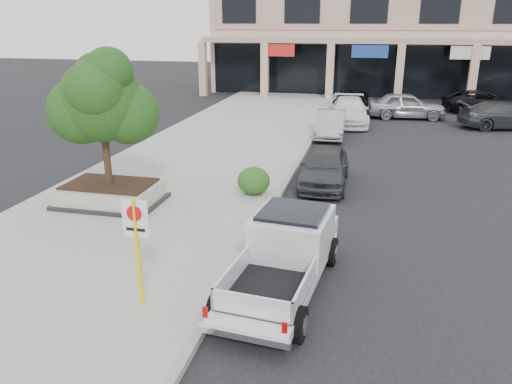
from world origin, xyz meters
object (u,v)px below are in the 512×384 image
Objects in this scene: planter at (111,193)px; planter_tree at (108,101)px; curb_car_c at (349,111)px; lot_car_a at (406,105)px; pickup_truck at (282,258)px; no_parking_sign at (137,238)px; lot_car_d at (484,101)px; curb_car_d at (351,100)px; lot_car_c at (506,115)px; curb_car_a at (325,167)px; curb_car_b at (330,124)px.

planter is 2.95m from planter_tree.
lot_car_a reaches higher than curb_car_c.
lot_car_a is at bearing 86.14° from pickup_truck.
curb_car_c is at bearing 81.80° from no_parking_sign.
curb_car_d is at bearing 89.21° from lot_car_d.
no_parking_sign is at bearing 139.91° from lot_car_c.
curb_car_a reaches higher than curb_car_b.
curb_car_b is (5.90, 12.00, 0.19)m from planter.
lot_car_c is at bearing 61.93° from no_parking_sign.
curb_car_c reaches higher than lot_car_c.
planter_tree reaches higher than lot_car_d.
pickup_truck reaches higher than curb_car_b.
planter_tree is (0.13, 0.15, 2.94)m from planter.
pickup_truck is 19.53m from curb_car_c.
curb_car_a is (6.43, 3.91, 0.22)m from planter.
curb_car_b is 13.32m from lot_car_d.
pickup_truck is 1.09× the size of lot_car_a.
curb_car_c is (3.02, 20.98, -0.88)m from no_parking_sign.
planter is at bearing 146.25° from lot_car_a.
no_parking_sign is 0.45× the size of lot_car_c.
curb_car_a is at bearing 73.09° from no_parking_sign.
curb_car_a is (2.81, 9.25, -0.93)m from no_parking_sign.
curb_car_d is at bearing 94.98° from pickup_truck.
planter_tree is 21.48m from curb_car_d.
lot_car_c is (11.56, 21.68, -0.90)m from no_parking_sign.
pickup_truck is 1.05× the size of curb_car_d.
lot_car_a is (6.31, 23.60, -0.84)m from no_parking_sign.
planter is 0.63× the size of lot_car_c.
lot_car_d is (-0.20, 5.39, -0.03)m from lot_car_c.
planter is 20.79m from lot_car_a.
pickup_truck reaches higher than curb_car_a.
curb_car_a is 8.11m from curb_car_b.
no_parking_sign is 29.38m from lot_car_d.
lot_car_a reaches higher than planter.
planter is at bearing 136.20° from lot_car_d.
planter_tree is 0.86× the size of lot_car_a.
pickup_truck is 22.45m from lot_car_a.
planter_tree is 0.83× the size of curb_car_d.
curb_car_d is at bearing 52.49° from lot_car_c.
curb_car_a is 0.81× the size of lot_car_c.
no_parking_sign is 24.44m from lot_car_a.
lot_car_d is (14.99, 21.74, 0.23)m from planter.
curb_car_d is (0.07, 16.58, -0.03)m from curb_car_a.
lot_car_c is 1.00× the size of lot_car_d.
lot_car_d is at bearing -9.92° from lot_car_c.
lot_car_d is at bearing 44.68° from curb_car_b.
lot_car_a is at bearing 61.57° from planter_tree.
curb_car_b is at bearing 127.76° from lot_car_d.
pickup_truck reaches higher than lot_car_d.
pickup_truck is at bearing 144.23° from lot_car_c.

